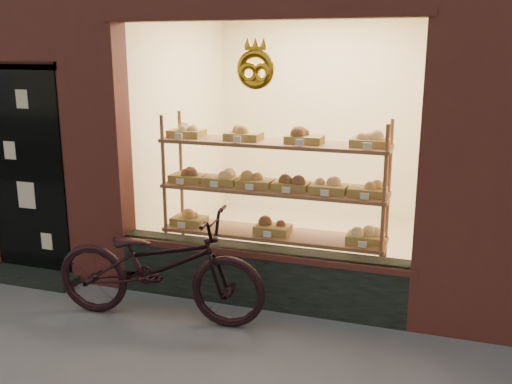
% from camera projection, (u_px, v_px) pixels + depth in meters
% --- Properties ---
extents(display_shelf, '(2.20, 0.45, 1.70)m').
position_uv_depth(display_shelf, '(273.00, 202.00, 5.52)').
color(display_shelf, brown).
rests_on(display_shelf, ground).
extents(bicycle, '(1.95, 0.84, 1.00)m').
position_uv_depth(bicycle, '(159.00, 265.00, 4.93)').
color(bicycle, black).
rests_on(bicycle, ground).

